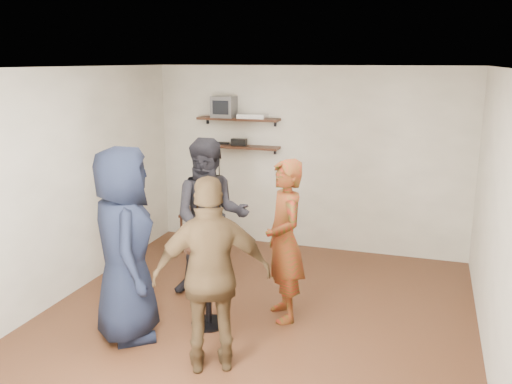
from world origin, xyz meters
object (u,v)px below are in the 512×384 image
Objects in this scene: dvd_deck at (253,116)px; person_brown at (212,276)px; radio at (239,142)px; drinks_table at (208,274)px; person_dark at (211,218)px; crt_monitor at (224,107)px; person_plaid at (284,241)px; side_table at (199,218)px; person_navy at (124,245)px.

dvd_deck reaches higher than person_brown.
radio reaches higher than drinks_table.
person_dark is (-0.28, 0.75, 0.36)m from drinks_table.
dvd_deck is 3.53m from person_brown.
crt_monitor is 0.19× the size of person_plaid.
person_dark is (-0.96, 0.34, 0.06)m from person_plaid.
person_dark reaches higher than radio.
crt_monitor is 0.55m from radio.
person_dark is (0.74, -1.33, 0.44)m from side_table.
person_dark is 0.96× the size of person_navy.
side_table is 2.32m from drinks_table.
person_navy is (0.14, -3.03, -1.06)m from crt_monitor.
crt_monitor reaches higher than dvd_deck.
person_plaid is 0.90× the size of person_navy.
side_table is (-0.22, -0.49, -1.54)m from crt_monitor.
person_dark is 1.05× the size of person_brown.
person_navy is at bearing -91.52° from radio.
crt_monitor is 0.44m from dvd_deck.
person_dark is 1.27m from person_navy.
crt_monitor is 0.17× the size of person_navy.
crt_monitor is 1.63m from side_table.
radio is 3.49m from person_brown.
person_dark is at bearing -52.15° from person_navy.
drinks_table is at bearing -90.00° from person_dark.
side_table is (-0.44, -0.49, -1.04)m from radio.
dvd_deck is 0.43m from radio.
drinks_table is 0.90m from person_navy.
dvd_deck is 2.07m from person_dark.
person_plaid is (0.69, 0.41, 0.30)m from drinks_table.
crt_monitor reaches higher than drinks_table.
radio is at bearing 79.49° from person_dark.
person_navy reaches higher than person_plaid.
crt_monitor is 2.87m from person_plaid.
crt_monitor is 0.56× the size of side_table.
side_table is at bearing 116.06° from drinks_table.
person_plaid reaches higher than radio.
person_plaid is (1.27, -2.16, -0.66)m from radio.
crt_monitor is at bearing -176.46° from person_plaid.
person_navy is at bearing -40.80° from person_brown.
person_navy is at bearing -127.85° from person_dark.
radio is 2.81m from drinks_table.
crt_monitor is at bearing 180.00° from dvd_deck.
crt_monitor is at bearing 86.06° from person_dark.
radio is at bearing 48.65° from side_table.
dvd_deck reaches higher than radio.
person_dark is (0.53, -1.82, -1.10)m from crt_monitor.
crt_monitor reaches higher than radio.
dvd_deck is at bearing 175.14° from person_plaid.
side_table is at bearing -113.52° from crt_monitor.
side_table is 0.66× the size of drinks_table.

